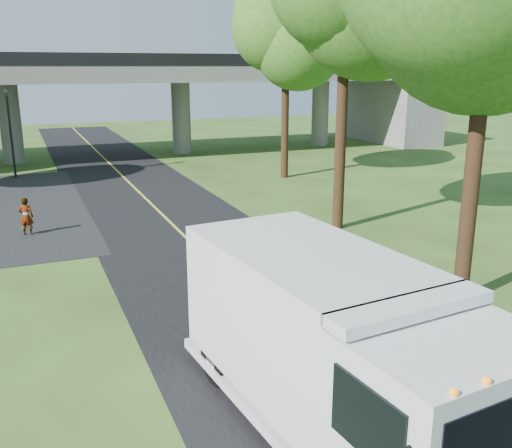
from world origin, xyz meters
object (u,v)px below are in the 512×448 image
tree_right_far (291,33)px  pedestrian (26,216)px  step_van (334,343)px  traffic_signal (10,124)px

tree_right_far → pedestrian: size_ratio=7.23×
step_van → pedestrian: step_van is taller
step_van → tree_right_far: bearing=60.4°
step_van → pedestrian: size_ratio=5.19×
traffic_signal → pedestrian: (0.32, -13.14, -2.44)m
pedestrian → tree_right_far: bearing=-136.5°
tree_right_far → step_van: bearing=-114.1°
traffic_signal → pedestrian: bearing=-88.6°
tree_right_far → pedestrian: tree_right_far is taller
step_van → pedestrian: 16.37m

